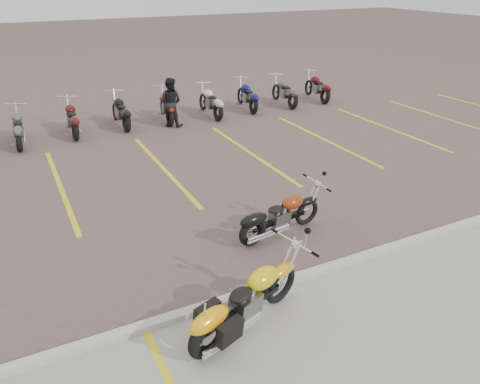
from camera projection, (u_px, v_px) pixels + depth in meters
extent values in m
plane|color=brown|center=(226.00, 235.00, 9.61)|extent=(100.00, 100.00, 0.00)
cube|color=#ADAAA3|center=(276.00, 285.00, 7.97)|extent=(60.00, 0.18, 0.12)
torus|color=black|center=(279.00, 285.00, 7.52)|extent=(0.67, 0.33, 0.67)
torus|color=black|center=(206.00, 336.00, 6.48)|extent=(0.72, 0.41, 0.71)
cube|color=black|center=(245.00, 305.00, 6.97)|extent=(1.30, 0.57, 0.10)
cube|color=slate|center=(243.00, 304.00, 6.91)|extent=(0.51, 0.44, 0.35)
ellipsoid|color=yellow|center=(258.00, 277.00, 7.00)|extent=(0.67, 0.51, 0.31)
ellipsoid|color=black|center=(237.00, 293.00, 6.71)|extent=(0.47, 0.39, 0.12)
torus|color=black|center=(306.00, 213.00, 9.86)|extent=(0.60, 0.18, 0.59)
torus|color=black|center=(252.00, 232.00, 9.14)|extent=(0.64, 0.24, 0.63)
cube|color=black|center=(280.00, 220.00, 9.48)|extent=(1.19, 0.27, 0.09)
cube|color=slate|center=(278.00, 218.00, 9.43)|extent=(0.42, 0.32, 0.31)
ellipsoid|color=black|center=(290.00, 202.00, 9.47)|extent=(0.56, 0.36, 0.27)
ellipsoid|color=black|center=(274.00, 209.00, 9.27)|extent=(0.38, 0.28, 0.11)
imported|color=black|center=(170.00, 102.00, 16.02)|extent=(1.03, 1.01, 1.68)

